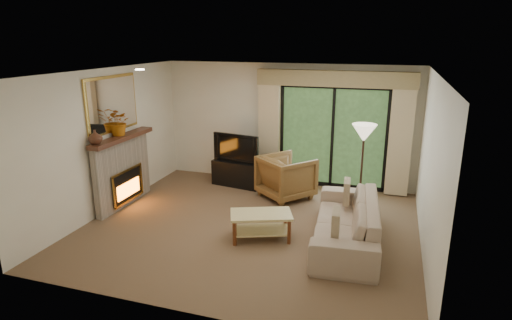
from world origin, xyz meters
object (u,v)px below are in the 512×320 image
(sofa, at_px, (346,221))
(coffee_table, at_px, (261,226))
(armchair, at_px, (286,177))
(media_console, at_px, (239,173))

(sofa, xyz_separation_m, coffee_table, (-1.30, -0.30, -0.13))
(armchair, relative_size, coffee_table, 0.98)
(sofa, bearing_deg, coffee_table, -81.80)
(media_console, distance_m, armchair, 1.26)
(coffee_table, bearing_deg, sofa, -8.42)
(media_console, bearing_deg, armchair, -10.45)
(media_console, relative_size, armchair, 1.15)
(armchair, bearing_deg, coffee_table, 131.18)
(sofa, distance_m, coffee_table, 1.34)
(media_console, height_order, armchair, armchair)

